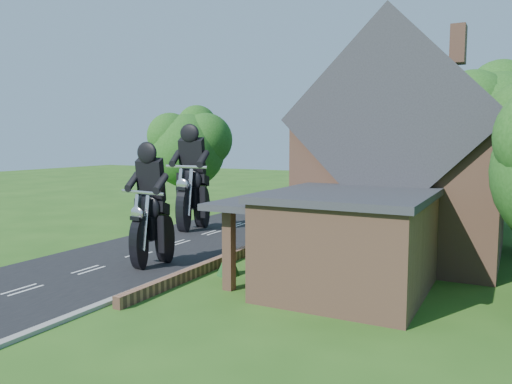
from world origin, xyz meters
The scene contains 17 objects.
ground centered at (0.00, 0.00, 0.00)m, with size 120.00×120.00×0.00m, color #265016.
road centered at (0.00, 0.00, 0.01)m, with size 7.00×80.00×0.02m, color black.
kerb centered at (3.65, 0.00, 0.06)m, with size 0.30×80.00×0.12m, color gray.
garden_wall centered at (4.30, 5.00, 0.20)m, with size 0.30×22.00×0.40m, color #8F6149.
house centered at (10.49, 6.00, 4.34)m, with size 9.54×8.64×10.24m.
annex centered at (9.87, -0.80, 1.77)m, with size 7.05×5.94×3.44m.
tree_behind_house centered at (14.18, 16.14, 6.23)m, with size 7.81×7.20×10.08m.
tree_behind_left centered at (8.16, 17.13, 5.73)m, with size 6.94×6.40×9.16m.
tree_far_road centered at (-6.86, 14.11, 4.84)m, with size 6.08×5.60×7.84m.
shrub_a centered at (5.30, -1.00, 0.55)m, with size 0.90×0.90×1.10m, color #123A15.
shrub_b centered at (5.30, 1.50, 0.55)m, with size 0.90×0.90×1.10m, color #123A15.
shrub_c centered at (5.30, 4.00, 0.55)m, with size 0.90×0.90×1.10m, color #123A15.
shrub_d centered at (5.30, 9.00, 0.55)m, with size 0.90×0.90×1.10m, color #123A15.
shrub_e centered at (5.30, 11.50, 0.55)m, with size 0.90×0.90×1.10m, color #123A15.
shrub_f centered at (5.30, 14.00, 0.55)m, with size 0.90×0.90×1.10m, color #123A15.
motorcycle_lead centered at (1.84, -1.29, 0.76)m, with size 0.41×1.64×1.53m, color black, non-canonical shape.
motorcycle_follow centered at (-1.44, 6.30, 0.91)m, with size 0.49×1.95×1.82m, color black, non-canonical shape.
Camera 1 is at (15.00, -17.11, 5.20)m, focal length 35.00 mm.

